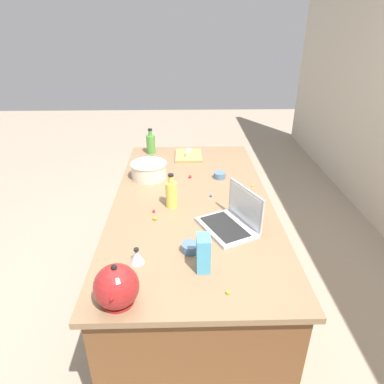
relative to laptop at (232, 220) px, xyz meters
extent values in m
plane|color=gray|center=(-0.33, -0.21, -0.95)|extent=(12.00, 12.00, 0.00)
cube|color=brown|center=(-0.33, -0.21, -0.51)|extent=(1.87, 0.91, 0.87)
cube|color=#846647|center=(-0.33, -0.21, -0.06)|extent=(1.93, 0.97, 0.03)
cube|color=#B7B7BC|center=(0.02, -0.03, -0.04)|extent=(0.37, 0.33, 0.02)
cube|color=black|center=(0.02, -0.04, -0.03)|extent=(0.31, 0.26, 0.00)
cube|color=#B7B7BC|center=(-0.03, 0.07, 0.07)|extent=(0.27, 0.14, 0.20)
cube|color=silver|center=(-0.03, 0.06, 0.07)|extent=(0.24, 0.12, 0.18)
cylinder|color=beige|center=(-0.66, -0.50, 0.01)|extent=(0.25, 0.25, 0.10)
cylinder|color=black|center=(-0.66, -0.50, 0.01)|extent=(0.20, 0.20, 0.09)
torus|color=beige|center=(-0.66, -0.50, 0.06)|extent=(0.26, 0.26, 0.01)
cylinder|color=#4C8C38|center=(-1.15, -0.53, 0.03)|extent=(0.07, 0.07, 0.15)
cylinder|color=#4C8C38|center=(-1.15, -0.53, 0.13)|extent=(0.03, 0.03, 0.04)
cylinder|color=black|center=(-1.15, -0.53, 0.16)|extent=(0.03, 0.03, 0.01)
cylinder|color=#DBC64C|center=(-0.24, -0.33, 0.03)|extent=(0.07, 0.07, 0.16)
cylinder|color=#DBC64C|center=(-0.24, -0.33, 0.13)|extent=(0.03, 0.03, 0.04)
cylinder|color=black|center=(-0.24, -0.33, 0.16)|extent=(0.03, 0.03, 0.01)
cylinder|color=maroon|center=(0.53, -0.53, -0.04)|extent=(0.13, 0.13, 0.01)
sphere|color=maroon|center=(0.53, -0.53, 0.03)|extent=(0.18, 0.18, 0.18)
cone|color=maroon|center=(0.62, -0.53, 0.05)|extent=(0.08, 0.03, 0.07)
sphere|color=black|center=(0.53, -0.53, 0.13)|extent=(0.02, 0.02, 0.02)
cube|color=#AD7F4C|center=(-1.06, -0.22, -0.04)|extent=(0.28, 0.21, 0.02)
cube|color=#F4E58C|center=(-1.05, -0.22, -0.01)|extent=(0.11, 0.05, 0.04)
cylinder|color=slate|center=(-0.64, -0.01, -0.03)|extent=(0.08, 0.08, 0.04)
cylinder|color=slate|center=(0.21, -0.23, -0.03)|extent=(0.08, 0.08, 0.04)
cylinder|color=slate|center=(-0.92, -0.55, -0.03)|extent=(0.08, 0.08, 0.04)
cone|color=#B2B2B7|center=(0.28, -0.48, -0.01)|extent=(0.07, 0.07, 0.07)
cylinder|color=black|center=(0.28, -0.48, 0.03)|extent=(0.02, 0.02, 0.01)
cube|color=#4CA5CC|center=(0.33, -0.18, 0.04)|extent=(0.09, 0.06, 0.17)
sphere|color=blue|center=(-0.36, -0.09, -0.04)|extent=(0.02, 0.02, 0.02)
sphere|color=yellow|center=(-0.09, -0.42, -0.04)|extent=(0.02, 0.02, 0.02)
sphere|color=green|center=(-1.07, -0.51, -0.04)|extent=(0.02, 0.02, 0.02)
sphere|color=yellow|center=(-0.50, 0.20, -0.04)|extent=(0.02, 0.02, 0.02)
sphere|color=red|center=(-0.17, -0.43, -0.04)|extent=(0.02, 0.02, 0.02)
sphere|color=green|center=(-0.97, -0.43, -0.04)|extent=(0.01, 0.01, 0.01)
sphere|color=yellow|center=(0.50, -0.08, -0.04)|extent=(0.02, 0.02, 0.02)
sphere|color=red|center=(-0.64, -0.21, -0.04)|extent=(0.02, 0.02, 0.02)
camera|label=1|loc=(1.56, -0.26, 0.97)|focal=32.11mm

